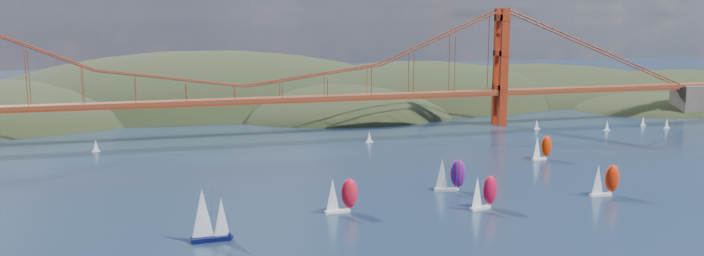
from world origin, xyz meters
The scene contains 14 objects.
headlands centered at (44.95, 278.29, -12.46)m, with size 725.00×225.00×96.00m.
bridge centered at (-1.75, 180.00, 32.23)m, with size 552.00×12.00×55.00m.
sloop_navy centered at (-26.45, 44.31, 6.18)m, with size 9.06×5.21×14.00m.
racer_0 centered at (9.12, 58.48, 4.90)m, with size 9.07×3.76×10.38m.
racer_1 centered at (47.16, 51.27, 4.86)m, with size 9.18×5.39×10.29m.
racer_2 centered at (87.28, 54.01, 4.89)m, with size 9.01×3.70×10.34m.
racer_3 centered at (96.60, 103.49, 4.64)m, with size 8.74×4.55×9.82m.
racer_rwb centered at (46.31, 71.65, 5.09)m, with size 9.61×5.41×10.77m.
distant_boat_3 centered at (-60.14, 163.20, 2.41)m, with size 3.00×2.00×4.70m.
distant_boat_4 centered at (130.14, 162.67, 2.41)m, with size 3.00×2.00×4.70m.
distant_boat_5 centered at (159.25, 151.23, 2.41)m, with size 3.00×2.00×4.70m.
distant_boat_6 centered at (183.61, 157.53, 2.41)m, with size 3.00×2.00×4.70m.
distant_boat_7 centered at (189.70, 148.87, 2.41)m, with size 3.00×2.00×4.70m.
distant_boat_8 centered at (46.63, 152.89, 2.41)m, with size 3.00×2.00×4.70m.
Camera 1 is at (-36.45, -111.99, 52.16)m, focal length 35.00 mm.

